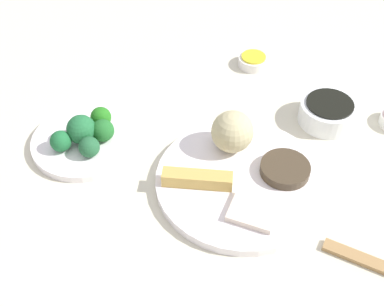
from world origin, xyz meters
name	(u,v)px	position (x,y,z in m)	size (l,w,h in m)	color
tabletop	(242,178)	(0.00, 0.00, 0.01)	(2.20, 2.20, 0.02)	beige
main_plate	(241,181)	(0.01, -0.02, 0.03)	(0.29, 0.29, 0.02)	white
rice_scoop	(232,132)	(-0.04, 0.04, 0.07)	(0.07, 0.07, 0.07)	#C0B684
spring_roll	(197,179)	(-0.05, -0.07, 0.05)	(0.12, 0.03, 0.02)	gold
crab_rangoon_wonton	(253,211)	(0.05, -0.08, 0.04)	(0.07, 0.06, 0.01)	beige
stir_fry_heap	(285,169)	(0.07, 0.02, 0.04)	(0.08, 0.08, 0.02)	#433625
broccoli_plate	(85,141)	(-0.29, -0.06, 0.03)	(0.19, 0.19, 0.01)	white
broccoli_floret_0	(81,129)	(-0.29, -0.07, 0.06)	(0.05, 0.05, 0.05)	#216837
broccoli_floret_1	(101,117)	(-0.28, -0.02, 0.05)	(0.04, 0.04, 0.04)	#24741C
broccoli_floret_2	(89,147)	(-0.25, -0.09, 0.05)	(0.04, 0.04, 0.04)	#235C34
broccoli_floret_4	(61,141)	(-0.31, -0.10, 0.05)	(0.04, 0.04, 0.04)	#1F6835
broccoli_floret_5	(103,130)	(-0.25, -0.05, 0.05)	(0.04, 0.04, 0.04)	#216628
soy_sauce_bowl	(328,113)	(0.09, 0.20, 0.04)	(0.11, 0.11, 0.04)	white
soy_sauce_bowl_liquid	(330,104)	(0.09, 0.20, 0.06)	(0.09, 0.09, 0.00)	black
sauce_ramekin_hot_mustard	(253,61)	(-0.11, 0.31, 0.03)	(0.06, 0.06, 0.02)	white
sauce_ramekin_hot_mustard_liquid	(254,57)	(-0.11, 0.31, 0.04)	(0.05, 0.05, 0.00)	yellow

